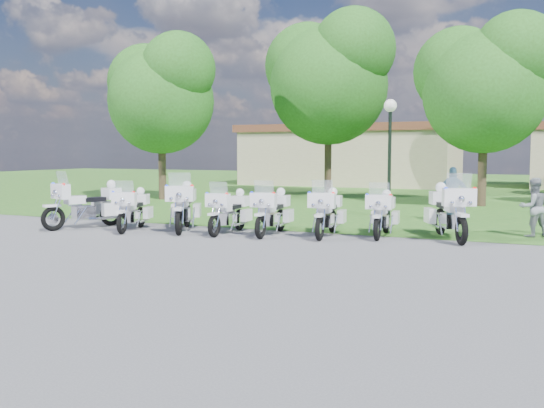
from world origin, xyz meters
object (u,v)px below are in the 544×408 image
at_px(motorcycle_6, 383,213).
at_px(motorcycle_7, 449,211).
at_px(motorcycle_4, 273,211).
at_px(bystander_c, 453,195).
at_px(motorcycle_2, 184,206).
at_px(motorcycle_0, 87,204).
at_px(motorcycle_3, 230,211).
at_px(motorcycle_5, 327,212).
at_px(motorcycle_1, 133,209).
at_px(lamp_post, 390,128).
at_px(bystander_b, 533,208).

xyz_separation_m(motorcycle_6, motorcycle_7, (1.72, 0.21, 0.11)).
relative_size(motorcycle_4, bystander_c, 1.28).
bearing_deg(motorcycle_7, motorcycle_2, -13.12).
bearing_deg(motorcycle_0, motorcycle_3, -148.59).
xyz_separation_m(motorcycle_0, motorcycle_2, (3.01, 0.64, -0.00)).
bearing_deg(motorcycle_4, motorcycle_6, -167.19).
distance_m(motorcycle_3, bystander_c, 7.64).
distance_m(motorcycle_3, motorcycle_5, 2.79).
bearing_deg(motorcycle_6, motorcycle_7, -178.28).
xyz_separation_m(motorcycle_1, motorcycle_4, (4.13, 0.80, 0.02)).
relative_size(motorcycle_1, lamp_post, 0.53).
height_order(motorcycle_2, motorcycle_7, motorcycle_7).
xyz_separation_m(motorcycle_6, lamp_post, (-0.90, 4.65, 2.47)).
distance_m(motorcycle_1, bystander_b, 11.24).
bearing_deg(motorcycle_0, lamp_post, -117.45).
relative_size(bystander_b, bystander_c, 0.89).
bearing_deg(lamp_post, motorcycle_0, -140.09).
bearing_deg(bystander_b, motorcycle_1, -15.62).
relative_size(motorcycle_0, motorcycle_4, 1.06).
relative_size(motorcycle_5, lamp_post, 0.57).
height_order(motorcycle_0, motorcycle_1, motorcycle_0).
relative_size(lamp_post, bystander_b, 2.56).
distance_m(motorcycle_1, motorcycle_2, 1.51).
xyz_separation_m(motorcycle_4, bystander_b, (6.65, 2.35, 0.15)).
relative_size(motorcycle_3, motorcycle_7, 0.90).
height_order(motorcycle_5, bystander_c, bystander_c).
bearing_deg(motorcycle_0, motorcycle_5, -147.65).
relative_size(motorcycle_5, motorcycle_7, 0.94).
xyz_separation_m(motorcycle_3, bystander_c, (5.44, 5.35, 0.27)).
distance_m(motorcycle_1, motorcycle_6, 7.23).
relative_size(motorcycle_5, bystander_c, 1.30).
xyz_separation_m(motorcycle_4, bystander_c, (4.21, 5.13, 0.25)).
height_order(motorcycle_2, motorcycle_3, motorcycle_2).
bearing_deg(motorcycle_2, motorcycle_1, -4.17).
distance_m(motorcycle_1, motorcycle_5, 5.75).
bearing_deg(motorcycle_4, motorcycle_2, 1.37).
height_order(motorcycle_7, bystander_b, motorcycle_7).
distance_m(lamp_post, bystander_c, 3.15).
relative_size(motorcycle_1, motorcycle_5, 0.92).
bearing_deg(lamp_post, motorcycle_1, -134.00).
distance_m(lamp_post, bystander_b, 6.10).
height_order(motorcycle_3, motorcycle_7, motorcycle_7).
xyz_separation_m(motorcycle_1, motorcycle_3, (2.90, 0.58, 0.00)).
bearing_deg(motorcycle_0, motorcycle_4, -148.27).
relative_size(motorcycle_1, bystander_b, 1.35).
relative_size(motorcycle_1, motorcycle_2, 0.90).
bearing_deg(motorcycle_2, motorcycle_4, 161.03).
height_order(motorcycle_3, motorcycle_5, motorcycle_5).
distance_m(motorcycle_2, motorcycle_4, 2.74).
height_order(motorcycle_0, motorcycle_5, motorcycle_0).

